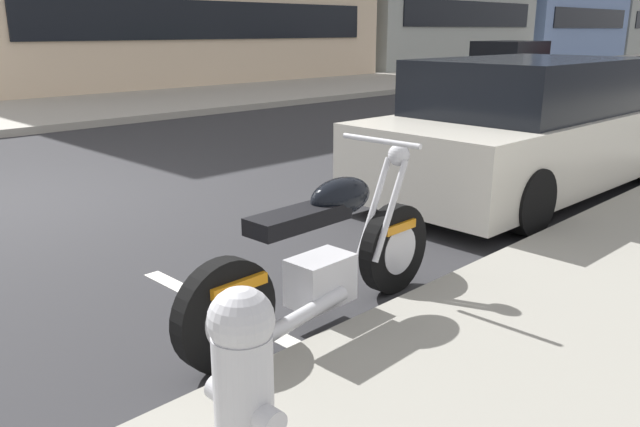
{
  "coord_description": "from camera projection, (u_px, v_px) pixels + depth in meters",
  "views": [
    {
      "loc": [
        -2.26,
        -6.91,
        1.79
      ],
      "look_at": [
        0.58,
        -4.06,
        0.61
      ],
      "focal_mm": 35.52,
      "sensor_mm": 36.0,
      "label": 1
    }
  ],
  "objects": [
    {
      "name": "ground_plane",
      "position": [
        12.0,
        204.0,
        6.73
      ],
      "size": [
        260.0,
        260.0,
        0.0
      ],
      "primitive_type": "plane",
      "color": "#28282B"
    },
    {
      "name": "sidewalk_far_curb",
      "position": [
        328.0,
        87.0,
        19.62
      ],
      "size": [
        120.0,
        5.0,
        0.14
      ],
      "primitive_type": "cube",
      "color": "gray",
      "rests_on": "ground"
    },
    {
      "name": "parking_stall_stripe",
      "position": [
        241.0,
        318.0,
        4.07
      ],
      "size": [
        0.12,
        2.2,
        0.01
      ],
      "primitive_type": "cube",
      "color": "silver",
      "rests_on": "ground"
    },
    {
      "name": "parked_motorcycle",
      "position": [
        324.0,
        260.0,
        3.88
      ],
      "size": [
        2.12,
        0.62,
        1.11
      ],
      "rotation": [
        0.0,
        0.0,
        0.02
      ],
      "color": "black",
      "rests_on": "ground"
    },
    {
      "name": "parked_car_second_in_row",
      "position": [
        531.0,
        130.0,
        7.06
      ],
      "size": [
        4.6,
        1.91,
        1.49
      ],
      "rotation": [
        0.0,
        0.0,
        -0.02
      ],
      "color": "beige",
      "rests_on": "ground"
    },
    {
      "name": "car_opposite_curb",
      "position": [
        510.0,
        65.0,
        20.55
      ],
      "size": [
        4.18,
        1.91,
        1.42
      ],
      "rotation": [
        0.0,
        0.0,
        3.16
      ],
      "color": "#4C515B",
      "rests_on": "ground"
    },
    {
      "name": "fire_hydrant",
      "position": [
        243.0,
        385.0,
        2.27
      ],
      "size": [
        0.24,
        0.36,
        0.8
      ],
      "color": "#B7B7BC",
      "rests_on": "sidewalk_near_curb"
    }
  ]
}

